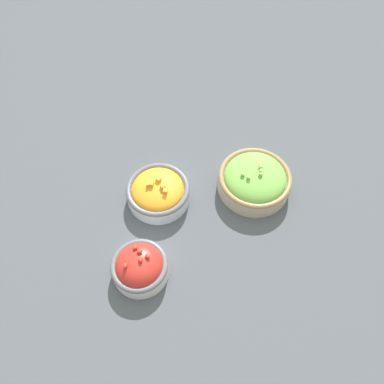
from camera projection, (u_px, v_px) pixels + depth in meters
The scene contains 4 objects.
ground_plane at pixel (192, 199), 0.84m from camera, with size 3.00×3.00×0.00m, color #4C5156.
bowl_squash at pixel (158, 191), 0.82m from camera, with size 0.14×0.14×0.06m.
bowl_lettuce at pixel (255, 180), 0.83m from camera, with size 0.16×0.16×0.07m.
bowl_cherry_tomatoes at pixel (140, 267), 0.72m from camera, with size 0.11×0.11×0.07m.
Camera 1 is at (-0.43, -0.09, 0.71)m, focal length 35.00 mm.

